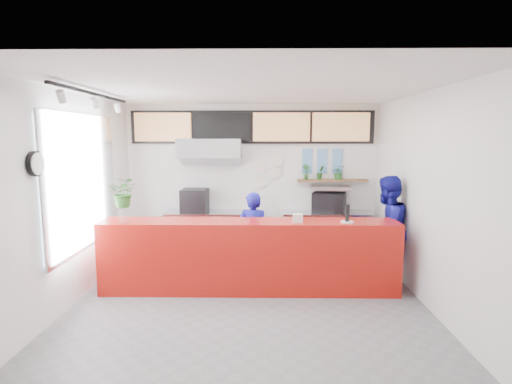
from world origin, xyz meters
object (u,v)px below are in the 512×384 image
at_px(pepper_mill, 347,213).
at_px(espresso_machine, 329,202).
at_px(panini_oven, 195,200).
at_px(staff_center, 253,235).
at_px(staff_right, 386,229).
at_px(service_counter, 249,256).

bearing_deg(pepper_mill, espresso_machine, 88.59).
distance_m(panini_oven, staff_center, 1.75).
relative_size(staff_right, pepper_mill, 6.89).
bearing_deg(pepper_mill, staff_right, 36.44).
distance_m(espresso_machine, staff_center, 1.95).
distance_m(service_counter, staff_center, 0.59).
relative_size(staff_center, staff_right, 0.84).
distance_m(panini_oven, pepper_mill, 3.21).
height_order(panini_oven, staff_right, staff_right).
relative_size(espresso_machine, staff_right, 0.35).
distance_m(service_counter, panini_oven, 2.20).
bearing_deg(espresso_machine, panini_oven, -160.38).
bearing_deg(panini_oven, pepper_mill, -33.74).
bearing_deg(staff_center, espresso_machine, -130.36).
distance_m(staff_center, staff_right, 2.18).
bearing_deg(espresso_machine, pepper_mill, -71.80).
xyz_separation_m(panini_oven, espresso_machine, (2.64, 0.00, -0.03)).
bearing_deg(pepper_mill, service_counter, 176.56).
xyz_separation_m(panini_oven, staff_right, (3.35, -1.32, -0.25)).
distance_m(service_counter, espresso_machine, 2.41).
distance_m(espresso_machine, pepper_mill, 1.89).
bearing_deg(pepper_mill, staff_center, 155.31).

